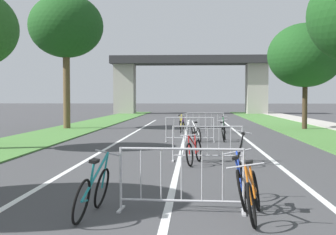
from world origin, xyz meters
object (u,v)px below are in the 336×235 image
bicycle_black_4 (240,152)px  bicycle_blue_1 (242,183)px  crowd_barrier_nearest (181,180)px  bicycle_purple_6 (182,126)px  crowd_barrier_fourth (205,122)px  tree_left_oak_near (66,27)px  bicycle_green_0 (224,126)px  bicycle_yellow_3 (182,125)px  bicycle_teal_2 (93,192)px  bicycle_orange_9 (253,195)px  tree_right_maple_mid (305,55)px  bicycle_red_7 (194,151)px  crowd_barrier_second (207,144)px  crowd_barrier_third (190,130)px  bicycle_silver_5 (223,132)px  bicycle_white_8 (196,133)px

bicycle_black_4 → bicycle_blue_1: bearing=-87.6°
crowd_barrier_nearest → bicycle_purple_6: (-0.42, 17.15, -0.17)m
crowd_barrier_nearest → crowd_barrier_fourth: same height
tree_left_oak_near → bicycle_green_0: size_ratio=4.66×
bicycle_yellow_3 → bicycle_black_4: size_ratio=1.07×
tree_left_oak_near → bicycle_teal_2: bearing=-73.3°
tree_left_oak_near → crowd_barrier_fourth: size_ratio=3.85×
crowd_barrier_nearest → bicycle_teal_2: 1.44m
bicycle_orange_9 → bicycle_purple_6: bearing=-74.3°
tree_right_maple_mid → bicycle_teal_2: bearing=-111.8°
bicycle_orange_9 → bicycle_red_7: bearing=-70.5°
crowd_barrier_nearest → bicycle_teal_2: crowd_barrier_nearest is taller
crowd_barrier_second → bicycle_orange_9: size_ratio=1.21×
tree_left_oak_near → bicycle_purple_6: size_ratio=4.96×
crowd_barrier_third → tree_left_oak_near: bearing=133.7°
bicycle_blue_1 → bicycle_silver_5: 11.86m
bicycle_silver_5 → bicycle_orange_9: (-0.37, -12.78, -0.00)m
bicycle_purple_6 → crowd_barrier_fourth: bearing=26.6°
bicycle_blue_1 → bicycle_silver_5: (0.45, 11.85, -0.01)m
bicycle_purple_6 → bicycle_white_8: 4.92m
bicycle_white_8 → bicycle_yellow_3: bearing=85.1°
bicycle_black_4 → crowd_barrier_third: bearing=110.4°
crowd_barrier_second → crowd_barrier_third: 5.94m
bicycle_yellow_3 → bicycle_silver_5: (1.93, -5.73, 0.01)m
bicycle_blue_1 → bicycle_red_7: size_ratio=1.04×
tree_left_oak_near → bicycle_black_4: bearing=-58.0°
tree_right_maple_mid → bicycle_black_4: (-5.20, -14.35, -3.97)m
bicycle_green_0 → bicycle_teal_2: bicycle_teal_2 is taller
crowd_barrier_nearest → bicycle_red_7: bearing=87.8°
bicycle_white_8 → crowd_barrier_nearest: bearing=-103.6°
tree_left_oak_near → crowd_barrier_second: bearing=-59.7°
tree_right_maple_mid → bicycle_purple_6: (-7.10, -2.63, -3.99)m
bicycle_orange_9 → bicycle_white_8: bearing=-75.6°
crowd_barrier_fourth → bicycle_orange_9: size_ratio=1.21×
crowd_barrier_second → crowd_barrier_third: bearing=95.4°
crowd_barrier_nearest → bicycle_yellow_3: 18.13m
crowd_barrier_third → bicycle_red_7: (0.17, -6.39, -0.16)m
tree_right_maple_mid → tree_left_oak_near: bearing=-179.2°
crowd_barrier_second → bicycle_white_8: crowd_barrier_second is taller
bicycle_green_0 → bicycle_black_4: bearing=90.4°
bicycle_green_0 → bicycle_black_4: size_ratio=1.08×
bicycle_purple_6 → bicycle_orange_9: (1.53, -17.54, 0.02)m
tree_right_maple_mid → bicycle_teal_2: (-8.07, -20.15, -3.95)m
tree_right_maple_mid → crowd_barrier_fourth: 7.28m
bicycle_blue_1 → bicycle_teal_2: bearing=-152.0°
bicycle_green_0 → bicycle_white_8: 5.11m
crowd_barrier_nearest → crowd_barrier_third: (0.04, 11.83, 0.00)m
crowd_barrier_second → bicycle_purple_6: crowd_barrier_second is taller
crowd_barrier_second → bicycle_black_4: 1.02m
tree_left_oak_near → bicycle_red_7: bearing=-61.8°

